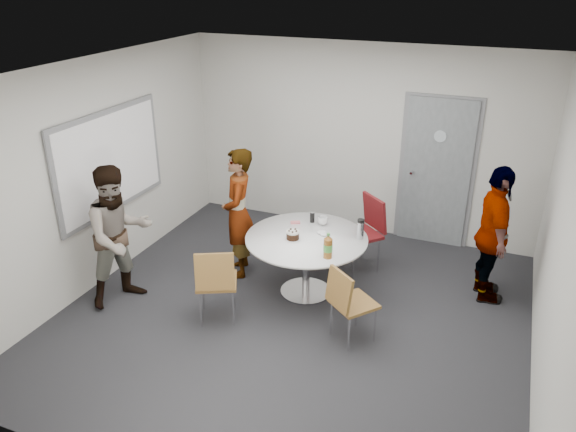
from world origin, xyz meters
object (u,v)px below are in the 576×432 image
at_px(door, 436,173).
at_px(chair_near_right, 347,299).
at_px(person_main, 238,213).
at_px(person_right, 493,235).
at_px(chair_near_left, 216,279).
at_px(table, 308,245).
at_px(person_left, 119,236).
at_px(whiteboard, 111,161).
at_px(chair_far, 366,226).

relative_size(door, chair_near_right, 2.50).
bearing_deg(person_main, person_right, 77.96).
xyz_separation_m(door, person_right, (0.85, -1.27, -0.21)).
bearing_deg(chair_near_left, table, 27.05).
xyz_separation_m(door, table, (-1.12, -1.97, -0.39)).
distance_m(door, person_left, 4.21).
height_order(whiteboard, chair_near_right, whiteboard).
height_order(chair_near_left, chair_far, chair_far).
bearing_deg(chair_far, whiteboard, 63.09).
height_order(whiteboard, table, whiteboard).
bearing_deg(whiteboard, person_left, -50.36).
xyz_separation_m(chair_near_left, person_right, (2.67, 1.65, 0.27)).
relative_size(chair_near_left, chair_far, 0.92).
height_order(table, chair_far, table).
distance_m(door, whiteboard, 4.25).
distance_m(chair_near_right, person_left, 2.65).
bearing_deg(door, whiteboard, -147.34).
distance_m(chair_near_left, chair_far, 2.14).
bearing_deg(door, chair_near_left, -122.06).
bearing_deg(person_left, person_main, -14.64).
relative_size(whiteboard, person_left, 1.15).
xyz_separation_m(chair_near_right, person_right, (1.27, 1.43, 0.31)).
relative_size(table, person_main, 0.86).
relative_size(chair_near_left, chair_near_right, 1.07).
height_order(person_main, person_right, person_main).
distance_m(chair_near_left, chair_near_right, 1.42).
height_order(chair_far, person_left, person_left).
distance_m(table, person_main, 1.00).
height_order(whiteboard, chair_far, whiteboard).
relative_size(door, whiteboard, 1.12).
bearing_deg(whiteboard, person_right, 12.97).
relative_size(chair_near_right, chair_far, 0.86).
distance_m(whiteboard, table, 2.59).
bearing_deg(person_main, whiteboard, -95.66).
bearing_deg(chair_far, chair_near_right, 139.88).
height_order(whiteboard, chair_near_left, whiteboard).
distance_m(person_main, person_left, 1.43).
height_order(chair_near_left, chair_near_right, chair_near_left).
height_order(chair_near_right, chair_far, chair_far).
bearing_deg(whiteboard, chair_far, 21.79).
height_order(door, chair_near_left, door).
relative_size(whiteboard, person_right, 1.16).
bearing_deg(chair_near_right, person_main, -169.00).
bearing_deg(table, chair_near_left, -126.71).
bearing_deg(person_left, table, -37.18).
bearing_deg(table, person_left, -154.32).
xyz_separation_m(whiteboard, chair_near_right, (3.14, -0.42, -0.94)).
bearing_deg(person_main, person_left, -64.63).
distance_m(whiteboard, person_left, 1.01).
distance_m(door, chair_near_right, 2.78).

